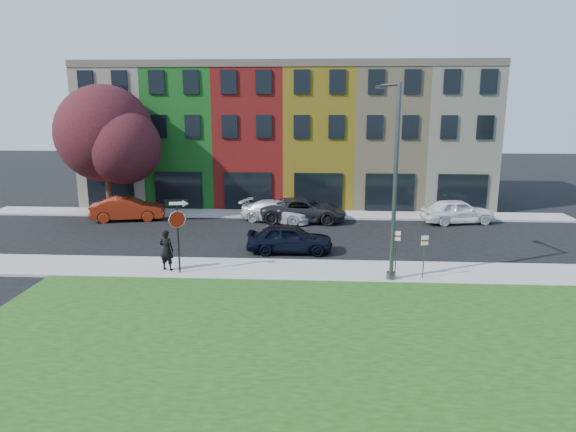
# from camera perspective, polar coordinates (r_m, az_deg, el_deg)

# --- Properties ---
(ground) EXTENTS (120.00, 120.00, 0.00)m
(ground) POSITION_cam_1_polar(r_m,az_deg,el_deg) (21.11, 3.26, -8.83)
(ground) COLOR black
(ground) RESTS_ON ground
(sidewalk_near) EXTENTS (40.00, 3.00, 0.12)m
(sidewalk_near) POSITION_cam_1_polar(r_m,az_deg,el_deg) (23.99, 8.09, -6.11)
(sidewalk_near) COLOR gray
(sidewalk_near) RESTS_ON ground
(sidewalk_far) EXTENTS (40.00, 2.40, 0.12)m
(sidewalk_far) POSITION_cam_1_polar(r_m,az_deg,el_deg) (35.61, -1.49, 0.22)
(sidewalk_far) COLOR gray
(sidewalk_far) RESTS_ON ground
(rowhouse_block) EXTENTS (30.00, 10.12, 10.00)m
(rowhouse_block) POSITION_cam_1_polar(r_m,az_deg,el_deg) (41.00, -0.09, 8.83)
(rowhouse_block) COLOR beige
(rowhouse_block) RESTS_ON ground
(stop_sign) EXTENTS (1.03, 0.28, 3.38)m
(stop_sign) POSITION_cam_1_polar(r_m,az_deg,el_deg) (23.28, -12.20, -0.56)
(stop_sign) COLOR black
(stop_sign) RESTS_ON sidewalk_near
(man) EXTENTS (0.91, 0.78, 1.90)m
(man) POSITION_cam_1_polar(r_m,az_deg,el_deg) (24.14, -13.34, -3.70)
(man) COLOR black
(man) RESTS_ON sidewalk_near
(sedan_near) EXTENTS (1.97, 4.52, 1.52)m
(sedan_near) POSITION_cam_1_polar(r_m,az_deg,el_deg) (26.68, 0.19, -2.49)
(sedan_near) COLOR black
(sedan_near) RESTS_ON ground
(parked_car_red) EXTENTS (3.63, 5.40, 1.55)m
(parked_car_red) POSITION_cam_1_polar(r_m,az_deg,el_deg) (35.50, -17.37, 0.78)
(parked_car_red) COLOR maroon
(parked_car_red) RESTS_ON ground
(parked_car_silver) EXTENTS (4.68, 5.85, 1.37)m
(parked_car_silver) POSITION_cam_1_polar(r_m,az_deg,el_deg) (33.48, -1.28, 0.52)
(parked_car_silver) COLOR silver
(parked_car_silver) RESTS_ON ground
(parked_car_dark) EXTENTS (2.85, 5.71, 1.55)m
(parked_car_dark) POSITION_cam_1_polar(r_m,az_deg,el_deg) (33.54, 1.73, 0.69)
(parked_car_dark) COLOR black
(parked_car_dark) RESTS_ON ground
(parked_car_white) EXTENTS (3.67, 5.35, 1.57)m
(parked_car_white) POSITION_cam_1_polar(r_m,az_deg,el_deg) (34.85, 18.33, 0.52)
(parked_car_white) COLOR white
(parked_car_white) RESTS_ON ground
(street_lamp) EXTENTS (0.94, 2.53, 8.36)m
(street_lamp) POSITION_cam_1_polar(r_m,az_deg,el_deg) (22.23, 11.61, 3.63)
(street_lamp) COLOR #434648
(street_lamp) RESTS_ON sidewalk_near
(parking_sign_a) EXTENTS (0.32, 0.09, 2.27)m
(parking_sign_a) POSITION_cam_1_polar(r_m,az_deg,el_deg) (22.67, 11.93, -3.49)
(parking_sign_a) COLOR #434648
(parking_sign_a) RESTS_ON sidewalk_near
(parking_sign_b) EXTENTS (0.32, 0.11, 2.02)m
(parking_sign_b) POSITION_cam_1_polar(r_m,az_deg,el_deg) (23.04, 14.89, -3.73)
(parking_sign_b) COLOR #434648
(parking_sign_b) RESTS_ON sidewalk_near
(tree_purple) EXTENTS (7.74, 6.77, 8.72)m
(tree_purple) POSITION_cam_1_polar(r_m,az_deg,el_deg) (36.81, -19.46, 8.40)
(tree_purple) COLOR black
(tree_purple) RESTS_ON sidewalk_far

